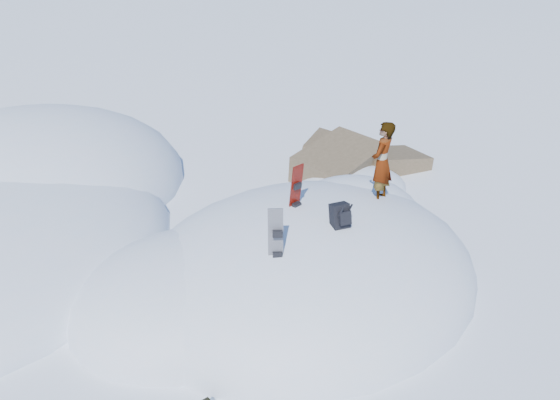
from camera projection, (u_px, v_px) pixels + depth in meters
ground at (306, 278)px, 10.67m from camera, size 120.00×120.00×0.00m
snow_mound at (292, 275)px, 10.76m from camera, size 8.00×6.00×3.00m
rock_outcrop at (350, 178)px, 14.73m from camera, size 4.68×4.41×1.68m
snowboard_red at (295, 197)px, 10.16m from camera, size 0.28×0.23×1.38m
snowboard_dark at (276, 246)px, 8.89m from camera, size 0.31×0.29×1.33m
backpack at (341, 216)px, 9.53m from camera, size 0.37×0.42×0.52m
person at (382, 162)px, 10.61m from camera, size 0.71×0.61×1.66m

